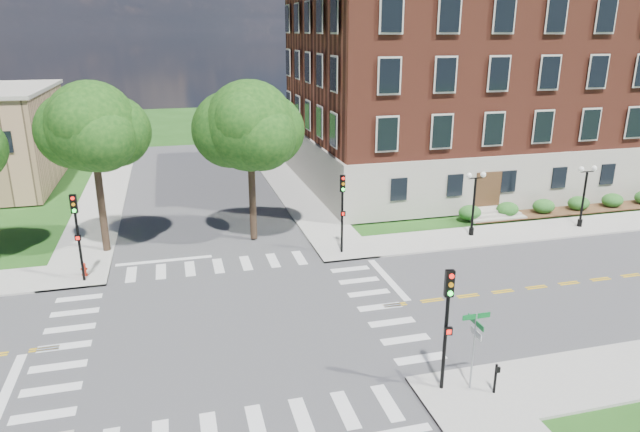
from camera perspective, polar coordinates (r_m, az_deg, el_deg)
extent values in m
plane|color=#1D4814|center=(26.99, -8.73, -10.78)|extent=(160.00, 160.00, 0.00)
cube|color=#3D3D3F|center=(26.99, -8.73, -10.77)|extent=(90.00, 12.00, 0.01)
cube|color=#3D3D3F|center=(26.99, -8.74, -10.77)|extent=(12.00, 90.00, 0.01)
cube|color=#9E9B93|center=(42.16, 22.64, -1.16)|extent=(34.00, 3.50, 0.12)
cube|color=#9E9B93|center=(49.34, -2.81, 2.91)|extent=(3.50, 34.00, 0.12)
cube|color=#9E9B93|center=(48.68, -20.95, 1.51)|extent=(3.50, 34.00, 0.12)
cube|color=silver|center=(31.52, 6.81, -6.29)|extent=(0.40, 5.50, 0.00)
cube|color=#A59E92|center=(53.62, 14.72, 5.94)|extent=(30.00, 20.00, 4.20)
cube|color=maroon|center=(52.61, 15.43, 14.48)|extent=(29.55, 19.70, 11.80)
cube|color=#472D19|center=(43.31, 16.45, 2.44)|extent=(2.00, 0.10, 2.80)
cylinder|color=black|center=(36.60, -20.94, 0.44)|extent=(0.44, 0.44, 4.96)
sphere|color=#10390F|center=(35.50, -21.86, 8.31)|extent=(5.24, 5.24, 5.24)
cylinder|color=black|center=(36.50, -6.74, 1.12)|extent=(0.44, 0.44, 4.50)
sphere|color=#10390F|center=(35.37, -7.05, 8.95)|extent=(5.57, 5.57, 5.57)
cylinder|color=black|center=(21.87, 12.37, -12.32)|extent=(0.14, 0.14, 3.80)
cube|color=black|center=(20.78, 12.81, -6.59)|extent=(0.35, 0.27, 1.00)
cylinder|color=red|center=(20.54, 13.04, -5.89)|extent=(0.19, 0.08, 0.18)
cylinder|color=orange|center=(20.67, 12.97, -6.73)|extent=(0.19, 0.08, 0.18)
cylinder|color=#19E533|center=(20.81, 12.91, -7.56)|extent=(0.19, 0.08, 0.18)
cube|color=black|center=(21.44, 12.70, -11.16)|extent=(0.32, 0.17, 0.30)
cylinder|color=black|center=(34.07, 2.23, -0.63)|extent=(0.14, 0.14, 3.80)
cube|color=black|center=(33.38, 2.28, 3.28)|extent=(0.37, 0.31, 1.00)
cylinder|color=red|center=(33.18, 2.35, 3.77)|extent=(0.19, 0.11, 0.18)
cylinder|color=orange|center=(33.26, 2.34, 3.22)|extent=(0.19, 0.11, 0.18)
cylinder|color=#19E533|center=(33.35, 2.33, 2.68)|extent=(0.19, 0.11, 0.18)
cube|color=black|center=(33.72, 2.33, 0.24)|extent=(0.32, 0.21, 0.30)
cylinder|color=black|center=(32.73, -22.89, -2.90)|extent=(0.14, 0.14, 3.80)
cube|color=black|center=(32.01, -23.41, 1.12)|extent=(0.35, 0.27, 1.00)
cylinder|color=red|center=(31.80, -23.51, 1.63)|extent=(0.19, 0.08, 0.18)
cylinder|color=orange|center=(31.89, -23.44, 1.06)|extent=(0.19, 0.08, 0.18)
cylinder|color=#19E533|center=(31.98, -23.37, 0.49)|extent=(0.19, 0.08, 0.18)
cube|color=black|center=(32.37, -23.06, -2.01)|extent=(0.32, 0.17, 0.30)
cylinder|color=black|center=(38.75, 14.89, -1.48)|extent=(0.32, 0.32, 0.50)
cylinder|color=black|center=(38.25, 15.09, 0.85)|extent=(0.16, 0.16, 3.80)
cube|color=black|center=(37.74, 15.33, 3.68)|extent=(1.00, 0.06, 0.06)
sphere|color=white|center=(37.45, 14.69, 3.94)|extent=(0.36, 0.36, 0.36)
sphere|color=white|center=(37.94, 16.01, 4.00)|extent=(0.36, 0.36, 0.36)
cylinder|color=black|center=(42.98, 24.54, -0.62)|extent=(0.32, 0.32, 0.50)
cylinder|color=black|center=(42.53, 24.83, 1.49)|extent=(0.16, 0.16, 3.80)
cube|color=black|center=(42.07, 25.17, 4.03)|extent=(1.00, 0.06, 0.06)
sphere|color=white|center=(41.71, 24.68, 4.28)|extent=(0.36, 0.36, 0.36)
sphere|color=white|center=(42.35, 25.73, 4.32)|extent=(0.36, 0.36, 0.36)
cylinder|color=gray|center=(22.29, 15.06, -12.95)|extent=(0.07, 0.07, 3.10)
cube|color=#0C6326|center=(21.60, 15.37, -9.65)|extent=(1.10, 0.03, 0.20)
cube|color=#0C6326|center=(21.71, 15.32, -10.23)|extent=(0.03, 1.10, 0.20)
cube|color=silver|center=(21.95, 15.34, -11.25)|extent=(0.03, 0.75, 0.25)
cylinder|color=black|center=(22.76, 17.13, -15.28)|extent=(0.10, 0.10, 1.20)
cube|color=black|center=(22.43, 17.40, -14.47)|extent=(0.14, 0.08, 0.22)
cylinder|color=maroon|center=(34.01, -22.47, -5.43)|extent=(0.32, 0.32, 0.10)
cylinder|color=maroon|center=(33.92, -22.52, -5.04)|extent=(0.22, 0.22, 0.60)
sphere|color=maroon|center=(33.80, -22.58, -4.52)|extent=(0.24, 0.24, 0.24)
cylinder|color=maroon|center=(33.89, -22.53, -4.91)|extent=(0.35, 0.12, 0.12)
cylinder|color=maroon|center=(33.89, -22.53, -4.91)|extent=(0.12, 0.35, 0.12)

